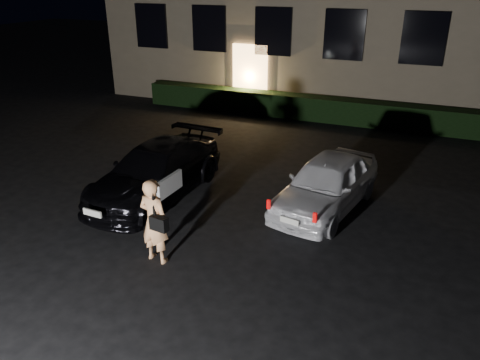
% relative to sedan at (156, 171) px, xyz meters
% --- Properties ---
extents(ground, '(80.00, 80.00, 0.00)m').
position_rel_sedan_xyz_m(ground, '(2.73, -2.73, -0.62)').
color(ground, black).
rests_on(ground, ground).
extents(hedge, '(15.00, 0.70, 0.85)m').
position_rel_sedan_xyz_m(hedge, '(2.73, 7.77, -0.19)').
color(hedge, black).
rests_on(hedge, ground).
extents(sedan, '(1.97, 4.40, 1.23)m').
position_rel_sedan_xyz_m(sedan, '(0.00, 0.00, 0.00)').
color(sedan, black).
rests_on(sedan, ground).
extents(hatch, '(2.12, 3.82, 1.23)m').
position_rel_sedan_xyz_m(hatch, '(3.95, 0.86, -0.00)').
color(hatch, white).
rests_on(hatch, ground).
extents(man, '(0.69, 0.47, 1.66)m').
position_rel_sedan_xyz_m(man, '(1.51, -2.46, 0.22)').
color(man, '#FFB275').
rests_on(man, ground).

